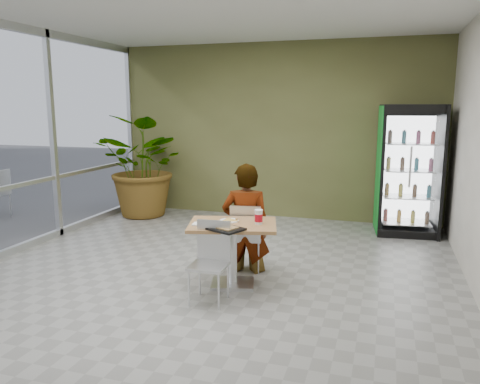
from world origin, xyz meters
The scene contains 12 objects.
ground centered at (0.00, 0.00, 0.00)m, with size 7.00×7.00×0.00m, color gray.
room_envelope centered at (0.00, 0.00, 1.60)m, with size 6.00×7.00×3.20m, color silver, non-canonical shape.
dining_table centered at (0.36, -0.04, 0.54)m, with size 1.13×0.92×0.75m.
chair_far centered at (0.37, 0.47, 0.51)m, with size 0.44×0.45×0.86m.
chair_near centered at (0.27, -0.48, 0.50)m, with size 0.39×0.40×0.86m.
seated_woman centered at (0.36, 0.51, 0.54)m, with size 0.62×0.40×1.68m, color black.
pizza_plate centered at (0.30, 0.03, 0.77)m, with size 0.31×0.26×0.03m.
soda_cup centered at (0.66, 0.01, 0.83)m, with size 0.09×0.09×0.17m.
napkin_stack centered at (0.02, -0.23, 0.76)m, with size 0.13×0.13×0.02m, color white.
cafeteria_tray centered at (0.37, -0.34, 0.76)m, with size 0.40×0.29×0.02m, color black.
beverage_fridge centered at (2.36, 2.96, 1.04)m, with size 1.03×0.83×2.09m.
potted_plant centered at (-2.28, 2.80, 0.95)m, with size 1.72×1.48×1.91m, color #245A27.
Camera 1 is at (2.00, -4.96, 2.08)m, focal length 35.00 mm.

